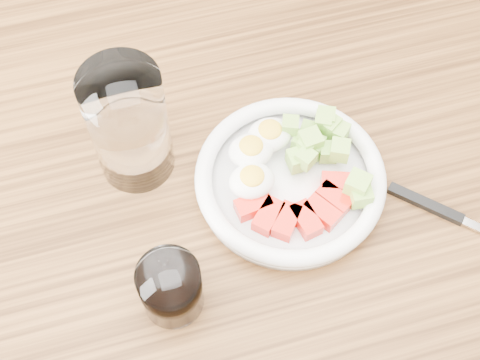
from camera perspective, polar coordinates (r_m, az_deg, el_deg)
name	(u,v)px	position (r m, az deg, el deg)	size (l,w,h in m)	color
ground	(246,359)	(1.52, 0.48, -15.05)	(4.00, 4.00, 0.00)	brown
dining_table	(249,233)	(0.88, 0.80, -4.50)	(1.50, 0.90, 0.77)	brown
bowl	(290,176)	(0.79, 4.26, 0.34)	(0.23, 0.23, 0.05)	white
fork	(447,213)	(0.82, 17.22, -2.73)	(0.15, 0.15, 0.01)	black
water_glass	(129,125)	(0.76, -9.46, 4.65)	(0.09, 0.09, 0.16)	white
coffee_glass	(171,288)	(0.71, -5.92, -9.16)	(0.07, 0.07, 0.08)	white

